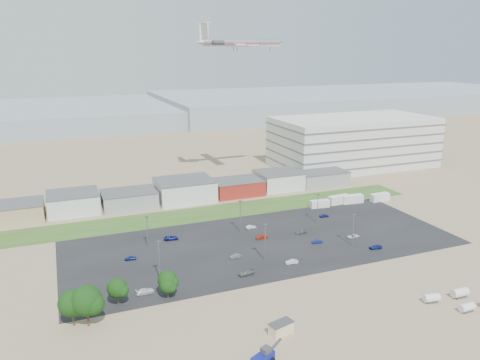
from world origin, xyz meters
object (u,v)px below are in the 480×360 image
tree_far_left (72,306)px  airliner (242,43)px  telehandler (263,357)px  parked_car_13 (292,262)px  parked_car_4 (236,256)px  parked_car_11 (251,227)px  portable_shed (281,328)px  parked_car_0 (353,236)px  parked_car_3 (246,273)px  parked_car_1 (317,241)px  parked_car_7 (262,237)px  storage_tank_nw (431,298)px  parked_car_9 (171,238)px  parked_car_8 (324,216)px  box_trailer_a (320,204)px  parked_car_2 (376,247)px  parked_car_12 (301,232)px  parked_car_10 (145,291)px  parked_car_5 (130,258)px

tree_far_left → airliner: airliner is taller
telehandler → parked_car_13: bearing=30.7°
parked_car_4 → parked_car_11: parked_car_11 is taller
telehandler → tree_far_left: (-32.52, 27.17, 3.07)m
portable_shed → parked_car_0: 58.87m
parked_car_3 → parked_car_1: bearing=105.2°
parked_car_7 → parked_car_3: bearing=-39.8°
storage_tank_nw → parked_car_0: 40.50m
tree_far_left → parked_car_7: tree_far_left is taller
parked_car_4 → parked_car_9: size_ratio=0.73×
parked_car_4 → parked_car_8: parked_car_8 is taller
airliner → parked_car_8: 82.77m
box_trailer_a → parked_car_2: box_trailer_a is taller
portable_shed → parked_car_2: 54.23m
airliner → parked_car_11: airliner is taller
box_trailer_a → parked_car_12: size_ratio=1.99×
parked_car_4 → parked_car_11: (13.18, 19.59, 0.01)m
airliner → parked_car_11: (-19.44, -56.67, -60.17)m
telehandler → parked_car_4: 47.73m
parked_car_4 → storage_tank_nw: bearing=39.4°
box_trailer_a → parked_car_10: bearing=-145.3°
tree_far_left → parked_car_8: size_ratio=2.81×
airliner → parked_car_11: 84.92m
parked_car_2 → parked_car_12: 24.27m
parked_car_8 → parked_car_9: size_ratio=0.74×
storage_tank_nw → parked_car_5: size_ratio=1.16×
parked_car_3 → parked_car_13: 14.55m
box_trailer_a → parked_car_7: size_ratio=1.95×
parked_car_4 → parked_car_12: (26.54, 9.52, -0.00)m
parked_car_0 → parked_car_4: (-39.99, -0.01, 0.00)m
parked_car_1 → parked_car_12: bearing=-168.6°
tree_far_left → storage_tank_nw: bearing=-15.0°
storage_tank_nw → airliner: size_ratio=0.09×
parked_car_4 → parked_car_9: (-13.97, 20.04, 0.08)m
parked_car_4 → parked_car_13: bearing=53.7°
parked_car_12 → parked_car_11: bearing=-130.7°
parked_car_0 → parked_car_1: size_ratio=1.17×
box_trailer_a → parked_car_3: 62.64m
parked_car_12 → telehandler: bearing=-38.7°
storage_tank_nw → parked_car_0: bearing=81.6°
box_trailer_a → parked_car_12: (-19.47, -20.64, -0.86)m
parked_car_4 → parked_car_12: 28.20m
portable_shed → parked_car_2: portable_shed is taller
tree_far_left → parked_car_9: size_ratio=2.07×
parked_car_0 → parked_car_9: size_ratio=0.86×
box_trailer_a → parked_car_11: (-32.83, -10.58, -0.85)m
parked_car_11 → parked_car_2: bearing=-135.9°
portable_shed → parked_car_5: portable_shed is taller
parked_car_2 → parked_car_0: bearing=-164.2°
airliner → parked_car_0: airliner is taller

